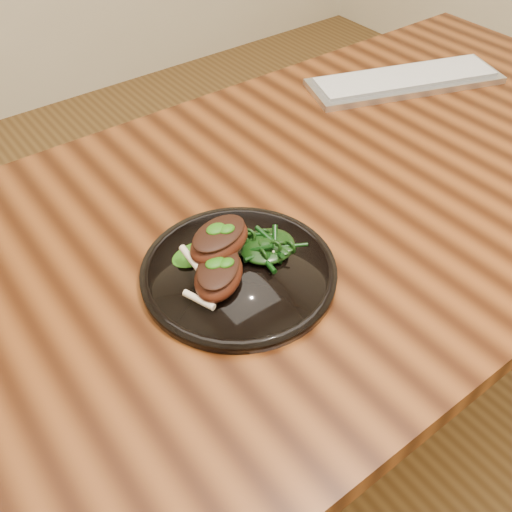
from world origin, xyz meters
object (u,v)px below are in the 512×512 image
(keyboard, at_px, (405,80))
(desk, at_px, (320,227))
(plate, at_px, (239,272))
(lamb_chop_front, at_px, (218,273))
(greens_heap, at_px, (267,243))

(keyboard, bearing_deg, desk, -155.45)
(desk, distance_m, plate, 0.26)
(lamb_chop_front, bearing_deg, plate, 14.15)
(desk, bearing_deg, greens_heap, -157.51)
(lamb_chop_front, bearing_deg, greens_heap, 9.05)
(desk, relative_size, lamb_chop_front, 13.85)
(keyboard, bearing_deg, lamb_chop_front, -158.03)
(desk, distance_m, greens_heap, 0.22)
(desk, bearing_deg, plate, -161.29)
(plate, height_order, lamb_chop_front, lamb_chop_front)
(desk, bearing_deg, keyboard, 24.55)
(lamb_chop_front, xyz_separation_m, greens_heap, (0.09, 0.02, -0.01))
(plate, relative_size, lamb_chop_front, 2.40)
(plate, height_order, keyboard, keyboard)
(keyboard, bearing_deg, greens_heap, -156.08)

